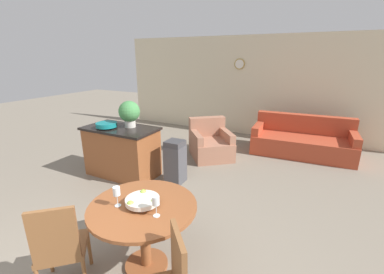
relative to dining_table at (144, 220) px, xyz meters
name	(u,v)px	position (x,y,z in m)	size (l,w,h in m)	color
wall_back	(254,87)	(-0.29, 5.36, 0.77)	(8.00, 0.09, 2.70)	beige
dining_table	(144,220)	(0.00, 0.00, 0.00)	(1.08, 1.08, 0.75)	brown
dining_chair_near_left	(60,245)	(-0.51, -0.58, -0.07)	(0.59, 0.59, 0.95)	brown
fruit_bowl	(143,200)	(0.00, 0.00, 0.22)	(0.34, 0.34, 0.10)	silver
wine_glass_left	(117,192)	(-0.21, -0.12, 0.32)	(0.07, 0.07, 0.21)	silver
wine_glass_right	(156,201)	(0.23, -0.09, 0.32)	(0.07, 0.07, 0.21)	silver
kitchen_island	(122,151)	(-1.76, 1.64, -0.12)	(1.35, 0.74, 0.93)	brown
teal_bowl	(107,125)	(-1.94, 1.51, 0.40)	(0.37, 0.37, 0.10)	#147A7F
potted_plant	(129,113)	(-1.61, 1.76, 0.61)	(0.38, 0.38, 0.48)	beige
trash_bin	(175,162)	(-0.72, 1.82, -0.20)	(0.31, 0.31, 0.77)	#47474C
couch	(302,141)	(1.15, 4.37, -0.29)	(2.20, 1.10, 0.85)	#B24228
armchair	(210,144)	(-0.65, 3.25, -0.30)	(1.22, 1.24, 0.83)	#A87056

